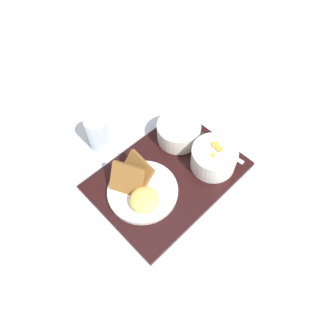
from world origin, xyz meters
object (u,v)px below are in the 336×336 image
Objects in this scene: bowl_soup at (179,131)px; bowl_salad at (214,157)px; plate_main at (141,190)px; knife at (203,137)px; glass_water at (99,134)px; spoon at (206,150)px.

bowl_salad is at bearing 89.96° from bowl_soup.
bowl_soup is at bearing -163.19° from plate_main.
knife is 1.83× the size of glass_water.
bowl_soup reaches higher than spoon.
bowl_salad is 0.20m from plate_main.
spoon is (0.03, 0.04, -0.00)m from knife.
knife is (-0.24, -0.01, -0.01)m from plate_main.
glass_water is (-0.03, -0.20, 0.01)m from plate_main.
plate_main is 0.21m from spoon.
plate_main is at bearing 81.53° from glass_water.
bowl_salad is 0.63× the size of knife.
bowl_soup is 0.63× the size of knife.
spoon is (-0.02, -0.04, -0.03)m from bowl_salad.
bowl_soup is at bearing -163.98° from spoon.
bowl_salad is 0.09m from knife.
spoon is at bearing 103.65° from bowl_soup.
glass_water is at bearing -41.06° from bowl_soup.
bowl_salad is at bearing 160.43° from plate_main.
plate_main is at bearing -19.57° from bowl_salad.
plate_main is 1.18× the size of spoon.
bowl_soup is 0.20m from plate_main.
bowl_soup is 0.81× the size of spoon.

